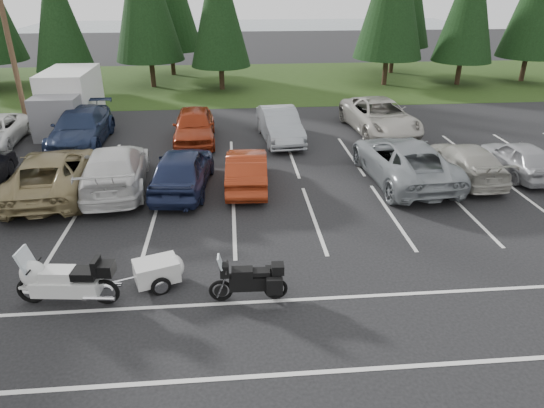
{
  "coord_description": "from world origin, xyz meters",
  "views": [
    {
      "loc": [
        0.52,
        -13.47,
        7.5
      ],
      "look_at": [
        1.65,
        -0.5,
        1.3
      ],
      "focal_mm": 32.0,
      "sensor_mm": 36.0,
      "label": 1
    }
  ],
  "objects": [
    {
      "name": "touring_motorcycle",
      "position": [
        -3.67,
        -3.13,
        0.79
      ],
      "size": [
        2.92,
        1.18,
        1.58
      ],
      "primitive_type": null,
      "rotation": [
        0.0,
        0.0,
        -0.11
      ],
      "color": "silver",
      "rests_on": "ground"
    },
    {
      "name": "car_near_7",
      "position": [
        9.77,
        4.07,
        0.69
      ],
      "size": [
        2.1,
        4.84,
        1.39
      ],
      "primitive_type": "imported",
      "rotation": [
        0.0,
        0.0,
        3.18
      ],
      "color": "#9D9B90",
      "rests_on": "ground"
    },
    {
      "name": "car_far_1",
      "position": [
        -6.64,
        9.73,
        0.84
      ],
      "size": [
        2.42,
        5.8,
        1.67
      ],
      "primitive_type": "imported",
      "rotation": [
        0.0,
        0.0,
        0.01
      ],
      "color": "#1B2644",
      "rests_on": "ground"
    },
    {
      "name": "cargo_trailer",
      "position": [
        -1.57,
        -2.53,
        0.38
      ],
      "size": [
        1.84,
        1.4,
        0.75
      ],
      "primitive_type": null,
      "rotation": [
        0.0,
        0.0,
        0.34
      ],
      "color": "silver",
      "rests_on": "ground"
    },
    {
      "name": "car_near_4",
      "position": [
        -1.37,
        3.81,
        0.83
      ],
      "size": [
        2.41,
        5.03,
        1.66
      ],
      "primitive_type": "imported",
      "rotation": [
        0.0,
        0.0,
        3.05
      ],
      "color": "#1A2343",
      "rests_on": "ground"
    },
    {
      "name": "grass_strip",
      "position": [
        0.0,
        24.0,
        0.01
      ],
      "size": [
        80.0,
        16.0,
        0.01
      ],
      "primitive_type": "cube",
      "color": "#1F3410",
      "rests_on": "ground"
    },
    {
      "name": "conifer_3",
      "position": [
        -10.5,
        21.4,
        5.27
      ],
      "size": [
        3.87,
        3.87,
        9.02
      ],
      "color": "#332316",
      "rests_on": "ground"
    },
    {
      "name": "adventure_motorcycle",
      "position": [
        0.8,
        -3.37,
        0.67
      ],
      "size": [
        2.21,
        0.83,
        1.33
      ],
      "primitive_type": null,
      "rotation": [
        0.0,
        0.0,
        -0.03
      ],
      "color": "black",
      "rests_on": "ground"
    },
    {
      "name": "stall_markings",
      "position": [
        0.0,
        2.0,
        0.0
      ],
      "size": [
        32.0,
        16.0,
        0.01
      ],
      "primitive_type": "cube",
      "color": "silver",
      "rests_on": "ground"
    },
    {
      "name": "car_near_8",
      "position": [
        12.2,
        4.21,
        0.7
      ],
      "size": [
        1.75,
        4.14,
        1.4
      ],
      "primitive_type": "imported",
      "rotation": [
        0.0,
        0.0,
        3.17
      ],
      "color": "#9B9CA0",
      "rests_on": "ground"
    },
    {
      "name": "lake_water",
      "position": [
        4.0,
        55.0,
        0.0
      ],
      "size": [
        70.0,
        50.0,
        0.02
      ],
      "primitive_type": "cube",
      "color": "slate",
      "rests_on": "ground"
    },
    {
      "name": "conifer_5",
      "position": [
        0.0,
        21.6,
        5.63
      ],
      "size": [
        4.14,
        4.14,
        9.63
      ],
      "color": "#332316",
      "rests_on": "ground"
    },
    {
      "name": "car_far_4",
      "position": [
        8.19,
        10.43,
        0.84
      ],
      "size": [
        3.31,
        6.25,
        1.68
      ],
      "primitive_type": "imported",
      "rotation": [
        0.0,
        0.0,
        0.09
      ],
      "color": "#B0ACA2",
      "rests_on": "ground"
    },
    {
      "name": "ground",
      "position": [
        0.0,
        0.0,
        0.0
      ],
      "size": [
        120.0,
        120.0,
        0.0
      ],
      "primitive_type": "plane",
      "color": "black",
      "rests_on": "ground"
    },
    {
      "name": "car_far_3",
      "position": [
        2.91,
        9.51,
        0.79
      ],
      "size": [
        2.1,
        4.92,
        1.58
      ],
      "primitive_type": "imported",
      "rotation": [
        0.0,
        0.0,
        0.09
      ],
      "color": "gray",
      "rests_on": "ground"
    },
    {
      "name": "utility_pole",
      "position": [
        -10.0,
        12.0,
        4.7
      ],
      "size": [
        1.6,
        0.26,
        9.0
      ],
      "color": "#473321",
      "rests_on": "ground"
    },
    {
      "name": "car_near_2",
      "position": [
        -6.17,
        3.88,
        0.81
      ],
      "size": [
        3.22,
        6.03,
        1.61
      ],
      "primitive_type": "imported",
      "rotation": [
        0.0,
        0.0,
        3.24
      ],
      "color": "#8A7A50",
      "rests_on": "ground"
    },
    {
      "name": "box_truck",
      "position": [
        -8.0,
        12.5,
        1.45
      ],
      "size": [
        2.4,
        5.6,
        2.9
      ],
      "primitive_type": null,
      "color": "silver",
      "rests_on": "ground"
    },
    {
      "name": "car_far_2",
      "position": [
        -1.25,
        9.62,
        0.82
      ],
      "size": [
        2.09,
        4.9,
        1.65
      ],
      "primitive_type": "imported",
      "rotation": [
        0.0,
        0.0,
        0.03
      ],
      "color": "maroon",
      "rests_on": "ground"
    },
    {
      "name": "car_near_5",
      "position": [
        1.06,
        3.91,
        0.71
      ],
      "size": [
        1.71,
        4.39,
        1.43
      ],
      "primitive_type": "imported",
      "rotation": [
        0.0,
        0.0,
        3.09
      ],
      "color": "maroon",
      "rests_on": "ground"
    },
    {
      "name": "conifer_7",
      "position": [
        17.5,
        21.8,
        5.81
      ],
      "size": [
        4.27,
        4.27,
        9.94
      ],
      "color": "#332316",
      "rests_on": "ground"
    },
    {
      "name": "car_near_3",
      "position": [
        -3.93,
        4.14,
        0.83
      ],
      "size": [
        2.86,
        5.9,
        1.66
      ],
      "primitive_type": "imported",
      "rotation": [
        0.0,
        0.0,
        3.24
      ],
      "color": "silver",
      "rests_on": "ground"
    },
    {
      "name": "car_near_6",
      "position": [
        7.27,
        4.03,
        0.84
      ],
      "size": [
        3.17,
        6.21,
        1.68
      ],
      "primitive_type": "imported",
      "rotation": [
        0.0,
        0.0,
        3.21
      ],
      "color": "gray",
      "rests_on": "ground"
    }
  ]
}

